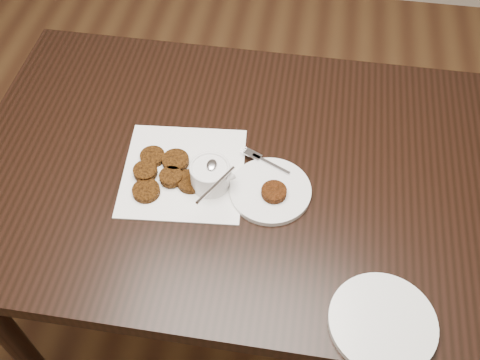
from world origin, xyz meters
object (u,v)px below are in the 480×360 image
(table, at_px, (244,251))
(plate_with_patty, at_px, (270,189))
(sauce_ramekin, at_px, (209,166))
(plate_empty, at_px, (383,323))
(napkin, at_px, (183,172))

(table, height_order, plate_with_patty, plate_with_patty)
(sauce_ramekin, xyz_separation_m, plate_empty, (0.38, -0.27, -0.06))
(sauce_ramekin, bearing_deg, napkin, 160.24)
(table, relative_size, sauce_ramekin, 10.52)
(plate_with_patty, height_order, plate_empty, plate_with_patty)
(plate_with_patty, bearing_deg, sauce_ramekin, 179.62)
(table, distance_m, plate_with_patty, 0.40)
(table, xyz_separation_m, sauce_ramekin, (-0.07, -0.06, 0.44))
(plate_empty, bearing_deg, plate_with_patty, 131.96)
(table, xyz_separation_m, plate_with_patty, (0.06, -0.06, 0.39))
(sauce_ramekin, bearing_deg, table, 40.78)
(sauce_ramekin, xyz_separation_m, plate_with_patty, (0.13, -0.00, -0.05))
(plate_with_patty, xyz_separation_m, plate_empty, (0.24, -0.27, -0.01))
(table, bearing_deg, sauce_ramekin, -139.22)
(table, relative_size, plate_with_patty, 7.14)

